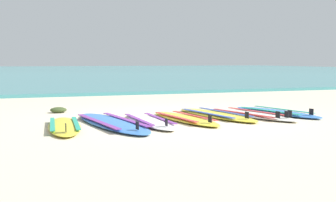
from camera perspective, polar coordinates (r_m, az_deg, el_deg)
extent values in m
plane|color=beige|center=(7.49, 1.86, -2.34)|extent=(80.00, 80.00, 0.00)
cube|color=teal|center=(42.21, -15.05, 3.99)|extent=(80.00, 60.00, 0.10)
ellipsoid|color=yellow|center=(6.56, -13.85, -3.30)|extent=(0.58, 1.95, 0.07)
cube|color=teal|center=(6.56, -15.37, -2.99)|extent=(0.14, 1.35, 0.01)
cube|color=teal|center=(6.56, -12.35, -2.91)|extent=(0.14, 1.35, 0.01)
cube|color=black|center=(5.81, -13.66, -3.53)|extent=(0.02, 0.09, 0.11)
ellipsoid|color=#3875CC|center=(6.78, -7.69, -2.91)|extent=(1.08, 2.65, 0.07)
cube|color=purple|center=(6.70, -9.56, -2.69)|extent=(0.40, 1.79, 0.01)
cube|color=purple|center=(6.86, -5.88, -2.45)|extent=(0.40, 1.79, 0.01)
cube|color=black|center=(5.85, -4.18, -3.33)|extent=(0.03, 0.09, 0.11)
ellipsoid|color=white|center=(6.89, -2.59, -2.73)|extent=(0.60, 2.04, 0.07)
cube|color=purple|center=(6.83, -4.03, -2.47)|extent=(0.14, 1.41, 0.01)
cube|color=purple|center=(6.95, -1.17, -2.32)|extent=(0.14, 1.41, 0.01)
cube|color=black|center=(6.15, -0.23, -2.88)|extent=(0.02, 0.09, 0.11)
ellipsoid|color=yellow|center=(7.20, 2.25, -2.38)|extent=(0.82, 2.06, 0.07)
cube|color=#D13838|center=(7.10, 0.99, -2.15)|extent=(0.29, 1.40, 0.01)
cube|color=#D13838|center=(7.28, 3.48, -1.97)|extent=(0.29, 1.40, 0.01)
cube|color=black|center=(6.53, 5.70, -2.42)|extent=(0.03, 0.09, 0.11)
ellipsoid|color=yellow|center=(7.74, 6.44, -1.85)|extent=(0.99, 2.28, 0.07)
cube|color=#334CB2|center=(7.62, 5.25, -1.65)|extent=(0.39, 1.53, 0.01)
cube|color=#334CB2|center=(7.86, 7.61, -1.46)|extent=(0.39, 1.53, 0.01)
cube|color=black|center=(7.06, 10.63, -1.88)|extent=(0.03, 0.09, 0.11)
ellipsoid|color=silver|center=(7.88, 11.01, -1.79)|extent=(1.12, 2.24, 0.07)
cube|color=#D13838|center=(7.74, 9.99, -1.60)|extent=(0.49, 1.49, 0.01)
cube|color=#D13838|center=(8.02, 12.00, -1.39)|extent=(0.49, 1.49, 0.01)
cube|color=black|center=(7.31, 15.76, -1.75)|extent=(0.04, 0.09, 0.11)
cube|color=black|center=(7.23, 14.64, -1.80)|extent=(0.04, 0.09, 0.11)
cube|color=black|center=(7.46, 16.15, -1.62)|extent=(0.04, 0.09, 0.11)
ellipsoid|color=#3875CC|center=(8.34, 14.39, -1.46)|extent=(1.03, 2.17, 0.07)
cube|color=teal|center=(8.20, 13.50, -1.27)|extent=(0.43, 1.44, 0.01)
cube|color=teal|center=(8.48, 15.26, -1.10)|extent=(0.43, 1.44, 0.01)
cube|color=black|center=(7.81, 18.82, -1.39)|extent=(0.03, 0.09, 0.11)
ellipsoid|color=#384723|center=(8.53, -14.61, -1.18)|extent=(0.32, 0.26, 0.11)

